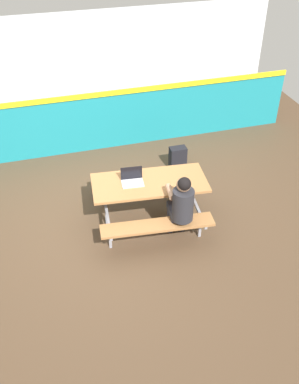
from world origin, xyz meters
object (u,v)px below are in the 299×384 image
at_px(student_nearer, 181,204).
at_px(backpack_dark, 178,158).
at_px(picnic_table_main, 150,191).
at_px(laptop_silver, 132,180).

relative_size(student_nearer, backpack_dark, 2.74).
height_order(picnic_table_main, backpack_dark, picnic_table_main).
distance_m(laptop_silver, backpack_dark, 1.77).
height_order(student_nearer, backpack_dark, student_nearer).
bearing_deg(student_nearer, picnic_table_main, 116.51).
relative_size(laptop_silver, backpack_dark, 0.77).
height_order(picnic_table_main, laptop_silver, laptop_silver).
distance_m(picnic_table_main, laptop_silver, 0.33).
xyz_separation_m(student_nearer, backpack_dark, (0.61, 1.86, -0.49)).
xyz_separation_m(picnic_table_main, student_nearer, (0.29, -0.59, 0.13)).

